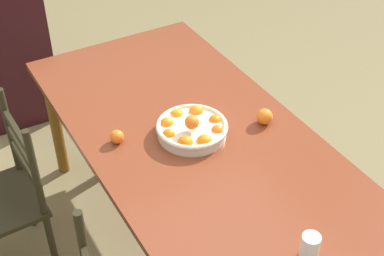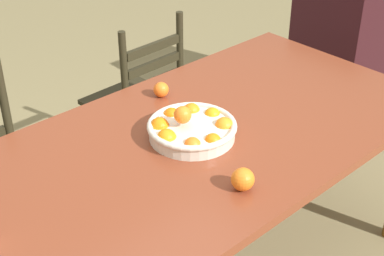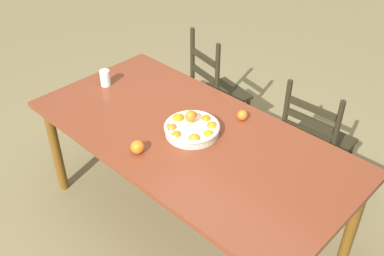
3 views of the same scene
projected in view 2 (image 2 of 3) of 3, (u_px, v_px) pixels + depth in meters
The scene contains 6 objects.
dining_table at pixel (192, 156), 2.16m from camera, with size 2.04×1.00×0.77m.
chair_by_cabinet at pixel (138, 102), 3.06m from camera, with size 0.44×0.44×0.93m.
cabinet at pixel (348, 38), 3.55m from camera, with size 0.58×0.49×1.08m, color black.
fruit_bowl at pixel (191, 129), 2.11m from camera, with size 0.34×0.34×0.13m.
orange_loose_0 at pixel (161, 90), 2.39m from camera, with size 0.06×0.06×0.06m, color orange.
orange_loose_1 at pixel (243, 179), 1.84m from camera, with size 0.08×0.08×0.08m, color orange.
Camera 2 is at (-1.21, -1.31, 1.91)m, focal length 53.16 mm.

